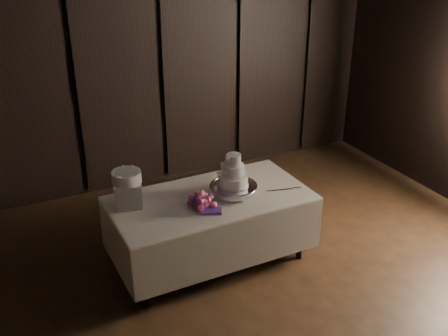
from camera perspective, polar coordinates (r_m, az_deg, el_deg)
room at (r=3.93m, az=11.06°, el=-1.49°), size 6.08×7.08×3.08m
display_table at (r=5.37m, az=-1.45°, el=-6.42°), size 2.01×1.08×0.76m
cake_stand at (r=5.25m, az=1.04°, el=-2.33°), size 0.61×0.61×0.09m
wedding_cake at (r=5.15m, az=0.88°, el=-0.69°), size 0.31×0.28×0.34m
bouquet at (r=4.99m, az=-2.53°, el=-3.64°), size 0.46×0.51×0.20m
box_pedestal at (r=5.08m, az=-10.40°, el=-2.78°), size 0.31×0.31×0.25m
small_cake at (r=5.00m, az=-10.55°, el=-0.96°), size 0.36×0.36×0.11m
cake_knife at (r=5.35m, az=6.04°, el=-2.40°), size 0.36×0.11×0.01m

